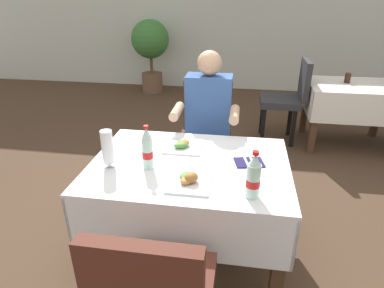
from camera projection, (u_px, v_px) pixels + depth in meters
The scene contains 15 objects.
ground_plane at pixel (197, 253), 2.31m from camera, with size 11.00×11.00×0.00m, color #473323.
back_wall at pixel (233, 1), 5.52m from camera, with size 11.00×0.12×2.97m, color silver.
main_dining_table at pixel (190, 185), 2.07m from camera, with size 1.20×0.89×0.72m.
chair_far_diner_seat at pixel (205, 134), 2.81m from camera, with size 0.44×0.50×0.97m.
seated_diner_far at pixel (208, 121), 2.65m from camera, with size 0.50×0.46×1.26m.
plate_near_camera at pixel (189, 180), 1.78m from camera, with size 0.23×0.23×0.07m.
plate_far_diner at pixel (183, 145), 2.18m from camera, with size 0.24×0.24×0.05m.
beer_glass_left at pixel (108, 148), 1.89m from camera, with size 0.07×0.07×0.24m.
cola_bottle_primary at pixel (147, 150), 1.89m from camera, with size 0.06×0.06×0.27m.
cola_bottle_secondary at pixel (253, 178), 1.63m from camera, with size 0.07×0.07×0.26m.
napkin_cutlery_set at pixel (249, 162), 1.99m from camera, with size 0.19×0.20×0.01m.
background_dining_table at pixel (351, 100), 3.70m from camera, with size 0.98×0.73×0.72m.
background_chair_left at pixel (288, 96), 3.79m from camera, with size 0.50×0.44×0.97m.
background_table_tumbler at pixel (348, 78), 3.66m from camera, with size 0.06×0.06×0.11m, color black.
potted_plant_corner at pixel (150, 46), 5.56m from camera, with size 0.63×0.63×1.22m.
Camera 1 is at (0.24, -1.74, 1.68)m, focal length 30.80 mm.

